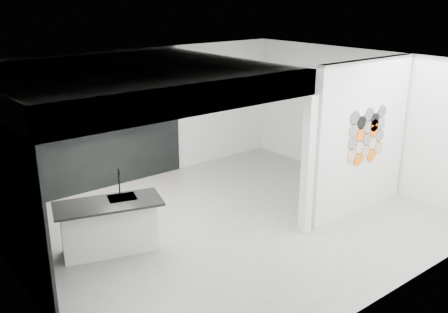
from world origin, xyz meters
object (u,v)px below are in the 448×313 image
wall_basin (22,213)px  partition_panel (362,138)px  kitchen_island (109,225)px  stockpot (49,132)px  glass_bowl (151,117)px  glass_vase (151,116)px  bottle_dark (72,129)px  kettle (146,116)px  utensil_cup (41,136)px

wall_basin → partition_panel: bearing=-18.2°
partition_panel → kitchen_island: 4.64m
stockpot → kitchen_island: bearing=-91.5°
stockpot → glass_bowl: (2.17, 0.00, -0.05)m
partition_panel → glass_vase: partition_panel is taller
partition_panel → wall_basin: bearing=161.8°
glass_vase → bottle_dark: bearing=180.0°
wall_basin → kettle: (3.28, 2.07, 0.55)m
kitchen_island → glass_vase: bearing=64.6°
kettle → glass_bowl: kettle is taller
kitchen_island → kettle: size_ratio=9.18×
kettle → bottle_dark: 1.62m
kettle → stockpot: bearing=-172.8°
wall_basin → bottle_dark: 2.71m
stockpot → utensil_cup: 0.17m
kitchen_island → utensil_cup: utensil_cup is taller
partition_panel → wall_basin: partition_panel is taller
wall_basin → kitchen_island: (1.15, -0.38, -0.41)m
wall_basin → glass_vase: (3.39, 2.07, 0.53)m
glass_vase → kettle: bearing=180.0°
partition_panel → kettle: 4.44m
bottle_dark → stockpot: bearing=180.0°
glass_bowl → utensil_cup: size_ratio=1.48×
wall_basin → kettle: size_ratio=3.15×
partition_panel → stockpot: size_ratio=12.14×
kitchen_island → stockpot: bearing=105.5°
partition_panel → bottle_dark: bearing=134.5°
glass_bowl → bottle_dark: bearing=180.0°
wall_basin → utensil_cup: 2.37m
kitchen_island → glass_vase: glass_vase is taller
stockpot → bottle_dark: size_ratio=1.49×
partition_panel → glass_bowl: 4.39m
wall_basin → utensil_cup: utensil_cup is taller
kitchen_island → bottle_dark: (0.51, 2.44, 0.96)m
bottle_dark → wall_basin: bearing=-128.9°
stockpot → wall_basin: bearing=-120.6°
kitchen_island → utensil_cup: bearing=109.4°
bottle_dark → glass_vase: bearing=0.0°
kettle → bottle_dark: size_ratio=1.23×
kitchen_island → glass_vase: 3.44m
partition_panel → stockpot: bearing=137.7°
wall_basin → kettle: bearing=32.2°
partition_panel → utensil_cup: size_ratio=31.13×
utensil_cup → partition_panel: bearing=-41.2°
partition_panel → kitchen_island: partition_panel is taller
stockpot → utensil_cup: size_ratio=2.56×
kettle → wall_basin: bearing=-140.6°
kitchen_island → stockpot: size_ratio=7.60×
glass_bowl → bottle_dark: size_ratio=0.86×
glass_vase → partition_panel: bearing=-61.8°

